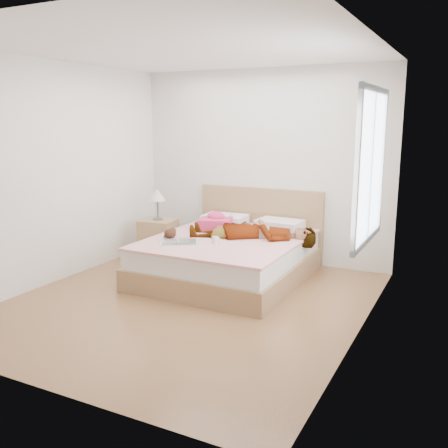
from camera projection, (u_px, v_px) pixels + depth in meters
name	position (u px, v px, depth m)	size (l,w,h in m)	color
ground	(188.00, 302.00, 5.35)	(4.00, 4.00, 0.00)	#54311A
woman	(253.00, 228.00, 6.11)	(0.58, 1.55, 0.21)	white
hair	(228.00, 223.00, 6.77)	(0.47, 0.58, 0.09)	black
phone	(231.00, 215.00, 6.67)	(0.04, 0.09, 0.01)	silver
room_shell	(371.00, 167.00, 4.52)	(4.00, 4.00, 4.00)	white
bed	(231.00, 255.00, 6.20)	(1.80, 2.08, 1.00)	olive
towel	(216.00, 222.00, 6.58)	(0.50, 0.44, 0.22)	#E73E66
magazine	(179.00, 242.00, 5.82)	(0.52, 0.47, 0.03)	white
coffee_mug	(216.00, 240.00, 5.78)	(0.11, 0.08, 0.08)	silver
plush_toy	(171.00, 233.00, 6.04)	(0.18, 0.24, 0.12)	black
nightstand	(158.00, 236.00, 6.96)	(0.51, 0.46, 1.00)	olive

